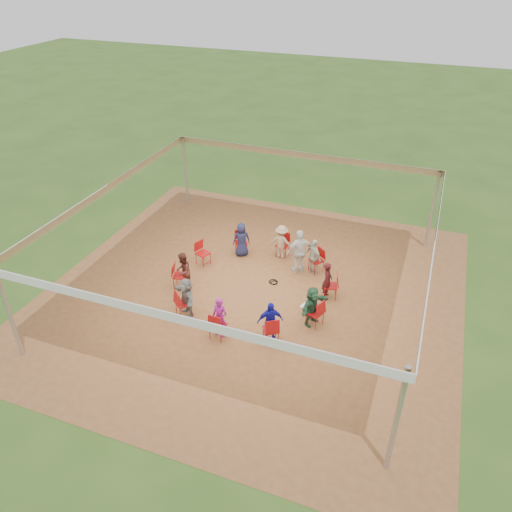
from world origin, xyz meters
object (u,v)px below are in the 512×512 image
(person_seated_5, at_px, (183,271))
(person_seated_8, at_px, (270,321))
(chair_0, at_px, (315,313))
(chair_2, at_px, (316,261))
(chair_9, at_px, (271,330))
(person_seated_3, at_px, (282,242))
(chair_5, at_px, (203,253))
(chair_8, at_px, (218,326))
(person_seated_7, at_px, (220,318))
(person_seated_4, at_px, (242,240))
(cable_coil, at_px, (274,282))
(person_seated_1, at_px, (327,280))
(chair_4, at_px, (241,243))
(person_seated_6, at_px, (187,297))
(standing_person, at_px, (300,252))
(chair_7, at_px, (183,303))
(laptop, at_px, (308,305))
(chair_1, at_px, (331,286))
(person_seated_0, at_px, (312,306))
(person_seated_2, at_px, (314,257))
(chair_6, at_px, (180,276))
(chair_3, at_px, (283,245))

(person_seated_5, bearing_deg, person_seated_8, 54.00)
(chair_0, relative_size, chair_2, 1.00)
(chair_9, distance_m, person_seated_3, 4.56)
(chair_9, bearing_deg, chair_5, 108.00)
(chair_8, xyz_separation_m, person_seated_7, (0.01, 0.12, 0.20))
(person_seated_4, distance_m, person_seated_7, 4.44)
(person_seated_3, xyz_separation_m, cable_coil, (0.26, -1.61, -0.63))
(person_seated_1, height_order, person_seated_5, same)
(chair_8, relative_size, person_seated_8, 0.70)
(chair_4, relative_size, cable_coil, 2.83)
(person_seated_6, relative_size, person_seated_8, 1.00)
(standing_person, bearing_deg, person_seated_5, -4.48)
(standing_person, bearing_deg, person_seated_1, 99.86)
(chair_7, xyz_separation_m, person_seated_7, (1.42, -0.45, 0.20))
(chair_8, bearing_deg, person_seated_5, 142.02)
(laptop, bearing_deg, person_seated_8, 168.20)
(person_seated_3, height_order, cable_coil, person_seated_3)
(person_seated_6, bearing_deg, cable_coil, 92.51)
(chair_1, xyz_separation_m, person_seated_0, (-0.22, -1.47, 0.20))
(person_seated_4, bearing_deg, person_seated_1, 126.00)
(chair_0, relative_size, chair_8, 1.00)
(person_seated_2, bearing_deg, chair_8, 108.47)
(cable_coil, relative_size, laptop, 0.77)
(chair_4, relative_size, person_seated_8, 0.70)
(chair_6, relative_size, person_seated_3, 0.70)
(chair_2, bearing_deg, person_seated_7, 107.53)
(chair_8, bearing_deg, person_seated_2, 72.47)
(person_seated_3, bearing_deg, chair_5, 34.02)
(cable_coil, bearing_deg, person_seated_1, -4.88)
(chair_5, distance_m, person_seated_3, 2.82)
(chair_2, distance_m, chair_3, 1.52)
(chair_4, bearing_deg, chair_7, 54.00)
(chair_2, height_order, person_seated_2, person_seated_2)
(chair_8, height_order, person_seated_3, person_seated_3)
(chair_5, bearing_deg, chair_3, 144.00)
(person_seated_5, bearing_deg, person_seated_4, 144.00)
(chair_3, xyz_separation_m, person_seated_0, (1.99, -3.32, 0.20))
(chair_3, bearing_deg, person_seated_3, 90.00)
(person_seated_0, bearing_deg, chair_3, 52.96)
(chair_9, height_order, person_seated_0, person_seated_0)
(chair_7, bearing_deg, chair_4, 126.00)
(chair_4, distance_m, person_seated_2, 2.82)
(chair_0, bearing_deg, person_seated_4, 72.47)
(chair_8, bearing_deg, person_seated_8, 22.41)
(person_seated_3, bearing_deg, chair_2, 166.41)
(chair_6, relative_size, laptop, 2.19)
(person_seated_3, bearing_deg, person_seated_8, 108.00)
(chair_8, relative_size, person_seated_0, 0.70)
(person_seated_3, xyz_separation_m, person_seated_7, (-0.32, -4.66, 0.00))
(chair_5, height_order, chair_9, same)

